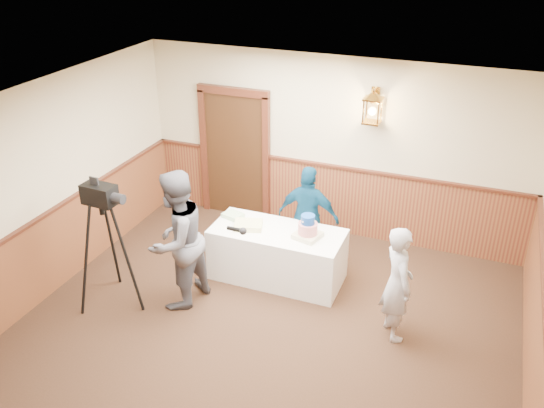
{
  "coord_description": "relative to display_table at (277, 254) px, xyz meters",
  "views": [
    {
      "loc": [
        2.13,
        -4.4,
        4.59
      ],
      "look_at": [
        -0.27,
        1.7,
        1.25
      ],
      "focal_mm": 38.0,
      "sensor_mm": 36.0,
      "label": 1
    }
  ],
  "objects": [
    {
      "name": "ground",
      "position": [
        0.27,
        -1.9,
        -0.38
      ],
      "size": [
        7.0,
        7.0,
        0.0
      ],
      "primitive_type": "plane",
      "color": "#312013",
      "rests_on": "ground"
    },
    {
      "name": "room_shell",
      "position": [
        0.22,
        -1.45,
        1.15
      ],
      "size": [
        6.02,
        7.02,
        2.81
      ],
      "color": "beige",
      "rests_on": "ground"
    },
    {
      "name": "display_table",
      "position": [
        0.0,
        0.0,
        0.0
      ],
      "size": [
        1.8,
        0.8,
        0.75
      ],
      "primitive_type": "cube",
      "color": "white",
      "rests_on": "ground"
    },
    {
      "name": "tiered_cake",
      "position": [
        0.43,
        -0.02,
        0.5
      ],
      "size": [
        0.39,
        0.39,
        0.33
      ],
      "rotation": [
        0.0,
        0.0,
        -0.26
      ],
      "color": "beige",
      "rests_on": "display_table"
    },
    {
      "name": "sheet_cake_yellow",
      "position": [
        -0.4,
        -0.07,
        0.41
      ],
      "size": [
        0.44,
        0.39,
        0.08
      ],
      "primitive_type": "cube",
      "rotation": [
        0.0,
        0.0,
        0.31
      ],
      "color": "#E5E78A",
      "rests_on": "display_table"
    },
    {
      "name": "sheet_cake_green",
      "position": [
        -0.72,
        0.13,
        0.41
      ],
      "size": [
        0.31,
        0.27,
        0.06
      ],
      "primitive_type": "cube",
      "rotation": [
        0.0,
        0.0,
        -0.27
      ],
      "color": "#93CB8F",
      "rests_on": "display_table"
    },
    {
      "name": "interviewer",
      "position": [
        -0.98,
        -0.97,
        0.55
      ],
      "size": [
        1.54,
        1.01,
        1.85
      ],
      "rotation": [
        0.0,
        0.0,
        -1.75
      ],
      "color": "#575861",
      "rests_on": "ground"
    },
    {
      "name": "baker",
      "position": [
        1.73,
        -0.62,
        0.36
      ],
      "size": [
        0.58,
        0.64,
        1.47
      ],
      "primitive_type": "imported",
      "rotation": [
        0.0,
        0.0,
        2.12
      ],
      "color": "#A7A6AD",
      "rests_on": "ground"
    },
    {
      "name": "assistant_p",
      "position": [
        0.27,
        0.52,
        0.38
      ],
      "size": [
        0.89,
        0.37,
        1.51
      ],
      "primitive_type": "imported",
      "rotation": [
        0.0,
        0.0,
        3.15
      ],
      "color": "navy",
      "rests_on": "ground"
    },
    {
      "name": "tv_camera_rig",
      "position": [
        -1.79,
        -1.31,
        0.39
      ],
      "size": [
        0.66,
        0.62,
        1.69
      ],
      "rotation": [
        0.0,
        0.0,
        -0.05
      ],
      "color": "black",
      "rests_on": "ground"
    }
  ]
}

